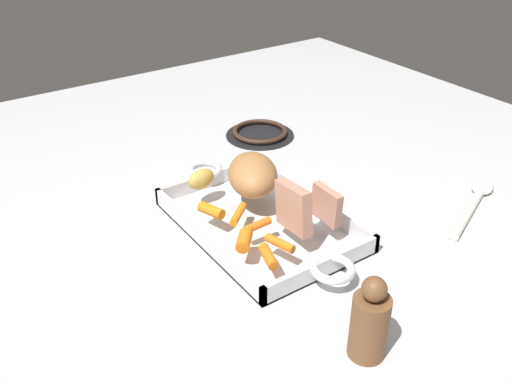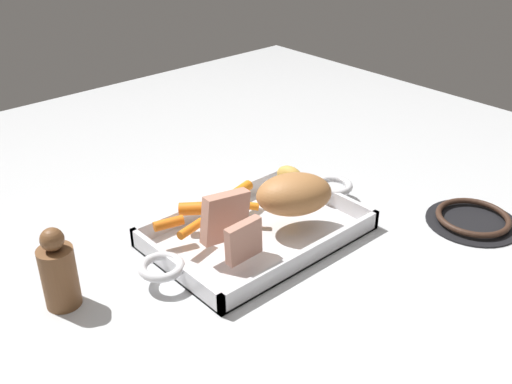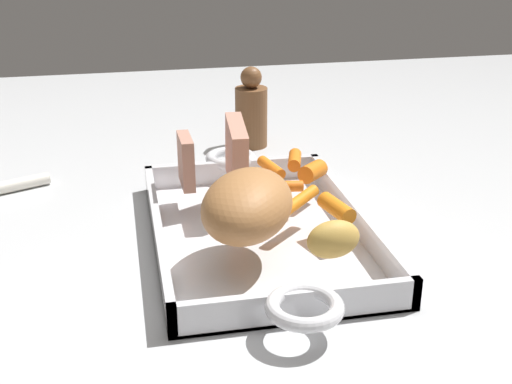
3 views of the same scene
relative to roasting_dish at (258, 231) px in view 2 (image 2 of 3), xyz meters
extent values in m
plane|color=silver|center=(0.00, 0.00, -0.01)|extent=(1.86, 1.86, 0.00)
cube|color=silver|center=(0.00, 0.00, -0.01)|extent=(0.37, 0.25, 0.01)
cube|color=silver|center=(0.00, 0.12, 0.01)|extent=(0.37, 0.01, 0.04)
cube|color=silver|center=(0.00, -0.12, 0.01)|extent=(0.37, 0.01, 0.04)
cube|color=silver|center=(0.18, 0.00, 0.01)|extent=(0.01, 0.25, 0.04)
cube|color=silver|center=(-0.18, 0.00, 0.01)|extent=(0.01, 0.25, 0.04)
torus|color=silver|center=(0.20, 0.00, 0.02)|extent=(0.07, 0.07, 0.01)
torus|color=silver|center=(-0.20, 0.00, 0.02)|extent=(0.07, 0.07, 0.01)
ellipsoid|color=#AE7340|center=(0.06, -0.03, 0.06)|extent=(0.16, 0.15, 0.07)
cube|color=tan|center=(-0.08, -0.01, 0.07)|extent=(0.09, 0.03, 0.09)
cube|color=tan|center=(-0.10, -0.08, 0.06)|extent=(0.07, 0.02, 0.07)
cylinder|color=orange|center=(-0.05, 0.04, 0.03)|extent=(0.02, 0.05, 0.02)
cylinder|color=orange|center=(-0.11, 0.04, 0.03)|extent=(0.06, 0.03, 0.02)
cylinder|color=orange|center=(0.00, 0.05, 0.03)|extent=(0.06, 0.06, 0.02)
cylinder|color=orange|center=(0.03, 0.08, 0.04)|extent=(0.06, 0.03, 0.02)
cylinder|color=orange|center=(-0.08, 0.09, 0.04)|extent=(0.05, 0.05, 0.03)
cylinder|color=orange|center=(-0.13, 0.08, 0.04)|extent=(0.05, 0.03, 0.02)
ellipsoid|color=gold|center=(0.13, 0.05, 0.05)|extent=(0.04, 0.06, 0.04)
cylinder|color=black|center=(0.33, -0.23, -0.01)|extent=(0.17, 0.17, 0.01)
torus|color=#382319|center=(0.33, -0.23, 0.00)|extent=(0.14, 0.14, 0.01)
cylinder|color=brown|center=(-0.34, 0.06, 0.04)|extent=(0.05, 0.05, 0.10)
sphere|color=brown|center=(-0.34, 0.06, 0.10)|extent=(0.03, 0.03, 0.03)
camera|label=1|loc=(-0.72, 0.51, 0.59)|focal=39.69mm
camera|label=2|loc=(-0.59, -0.66, 0.56)|focal=41.20mm
camera|label=3|loc=(0.71, -0.15, 0.36)|focal=47.57mm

